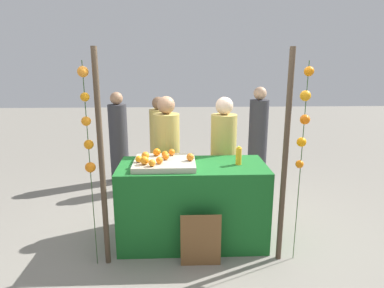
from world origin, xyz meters
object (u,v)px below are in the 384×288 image
(chalkboard_sign, at_px, (201,241))
(vendor_left, at_px, (167,164))
(stall_counter, at_px, (193,203))
(orange_0, at_px, (159,160))
(vendor_right, at_px, (223,165))
(orange_1, at_px, (139,159))
(juice_bottle, at_px, (239,156))

(chalkboard_sign, height_order, vendor_left, vendor_left)
(stall_counter, relative_size, orange_0, 21.70)
(vendor_right, bearing_deg, orange_1, -148.09)
(chalkboard_sign, bearing_deg, juice_bottle, 46.89)
(orange_0, distance_m, vendor_right, 1.07)
(orange_1, distance_m, vendor_right, 1.21)
(juice_bottle, bearing_deg, orange_1, -176.36)
(stall_counter, relative_size, vendor_left, 1.01)
(stall_counter, height_order, vendor_right, vendor_right)
(chalkboard_sign, xyz_separation_m, vendor_right, (0.35, 1.03, 0.48))
(vendor_left, bearing_deg, juice_bottle, -36.00)
(stall_counter, xyz_separation_m, vendor_left, (-0.30, 0.58, 0.30))
(orange_1, height_order, chalkboard_sign, orange_1)
(juice_bottle, xyz_separation_m, vendor_right, (-0.10, 0.55, -0.27))
(orange_1, xyz_separation_m, vendor_left, (0.28, 0.66, -0.27))
(stall_counter, bearing_deg, chalkboard_sign, -82.64)
(orange_0, distance_m, chalkboard_sign, 0.93)
(juice_bottle, distance_m, vendor_left, 1.04)
(orange_0, height_order, juice_bottle, juice_bottle)
(orange_0, xyz_separation_m, vendor_right, (0.77, 0.69, -0.27))
(stall_counter, xyz_separation_m, juice_bottle, (0.51, -0.01, 0.56))
(orange_0, xyz_separation_m, vendor_left, (0.05, 0.73, -0.27))
(orange_1, xyz_separation_m, juice_bottle, (1.10, 0.07, 0.00))
(stall_counter, distance_m, chalkboard_sign, 0.53)
(juice_bottle, bearing_deg, vendor_left, 144.00)
(orange_1, height_order, vendor_right, vendor_right)
(orange_0, bearing_deg, stall_counter, 22.20)
(chalkboard_sign, bearing_deg, vendor_left, 108.96)
(orange_0, relative_size, juice_bottle, 0.36)
(vendor_right, bearing_deg, orange_0, -138.47)
(vendor_left, height_order, vendor_right, vendor_left)
(stall_counter, xyz_separation_m, chalkboard_sign, (0.06, -0.49, -0.19))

